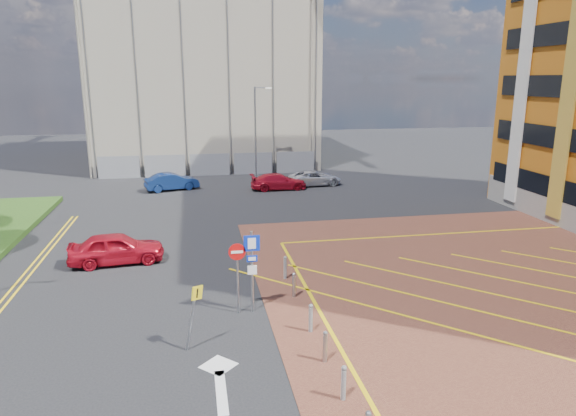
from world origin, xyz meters
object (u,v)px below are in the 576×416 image
object	(u,v)px
warning_sign	(194,309)
car_red_left	(116,248)
car_blue_back	(172,182)
car_red_back	(278,182)
car_silver_back	(315,178)
sign_cluster	(247,264)
lamp_back	(256,129)

from	to	relation	value
warning_sign	car_red_left	xyz separation A→B (m)	(-3.60, 8.98, -0.68)
car_blue_back	car_red_back	distance (m)	8.50
car_silver_back	car_red_left	bearing A→B (deg)	134.50
car_red_back	car_silver_back	distance (m)	3.42
sign_cluster	car_silver_back	bearing A→B (deg)	70.49
sign_cluster	warning_sign	size ratio (longest dim) A/B	1.42
car_silver_back	lamp_back	bearing A→B (deg)	40.67
car_red_left	warning_sign	bearing A→B (deg)	-164.00
lamp_back	car_red_left	bearing A→B (deg)	-114.58
sign_cluster	car_red_left	bearing A→B (deg)	130.63
car_blue_back	car_silver_back	distance (m)	11.64
sign_cluster	car_red_back	world-z (taller)	sign_cluster
warning_sign	car_silver_back	distance (m)	27.28
sign_cluster	car_silver_back	distance (m)	24.30
lamp_back	car_red_back	size ratio (longest dim) A/B	1.80
lamp_back	car_red_back	bearing A→B (deg)	-78.34
car_red_left	car_red_back	world-z (taller)	car_red_left
lamp_back	car_silver_back	bearing A→B (deg)	-43.78
warning_sign	car_red_left	world-z (taller)	warning_sign
car_red_back	lamp_back	bearing A→B (deg)	10.71
sign_cluster	car_silver_back	xyz separation A→B (m)	(8.11, 22.87, -1.34)
car_red_left	car_silver_back	bearing A→B (deg)	-45.82
sign_cluster	car_blue_back	world-z (taller)	sign_cluster
lamp_back	car_blue_back	bearing A→B (deg)	-151.99
warning_sign	car_blue_back	xyz separation A→B (m)	(-1.54, 25.58, -0.74)
sign_cluster	car_red_left	size ratio (longest dim) A/B	0.73
sign_cluster	car_blue_back	bearing A→B (deg)	98.69
lamp_back	car_red_left	world-z (taller)	lamp_back
sign_cluster	car_red_back	bearing A→B (deg)	77.43
warning_sign	car_red_back	xyz separation A→B (m)	(6.85, 24.26, -0.78)
warning_sign	car_red_left	distance (m)	9.70
car_blue_back	sign_cluster	bearing A→B (deg)	172.88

